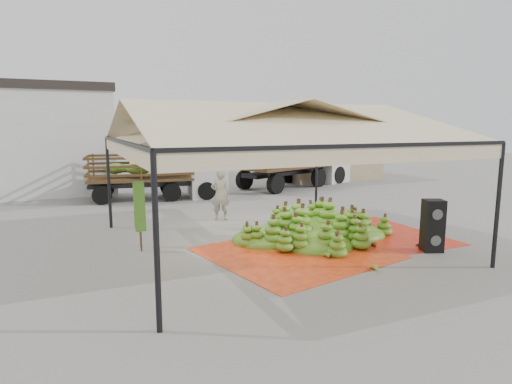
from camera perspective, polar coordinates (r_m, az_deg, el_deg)
name	(u,v)px	position (r m, az deg, el deg)	size (l,w,h in m)	color
ground	(271,244)	(12.41, 1.99, -6.98)	(90.00, 90.00, 0.00)	slate
canopy_tent	(271,129)	(11.94, 2.07, 8.44)	(8.10, 8.10, 4.00)	black
building_tan	(322,146)	(28.23, 8.76, 6.10)	(6.30, 5.30, 4.10)	tan
tarp_left	(296,253)	(11.62, 5.30, -8.08)	(4.39, 4.19, 0.01)	#EB5916
tarp_right	(369,235)	(13.82, 14.86, -5.60)	(3.96, 4.15, 0.01)	red
banana_heap	(314,221)	(13.08, 7.77, -3.81)	(5.00, 4.11, 1.07)	#55851B
hand_yellow_a	(371,267)	(10.57, 15.05, -9.58)	(0.42, 0.35, 0.19)	#BA8B25
hand_yellow_b	(327,249)	(11.71, 9.39, -7.53)	(0.46, 0.38, 0.21)	gold
hand_red_a	(371,244)	(12.52, 15.07, -6.71)	(0.40, 0.33, 0.18)	#562913
hand_red_b	(420,244)	(12.93, 21.06, -6.51)	(0.40, 0.33, 0.18)	#5E2815
hand_green	(323,254)	(11.25, 8.96, -8.22)	(0.45, 0.37, 0.20)	#547518
hanging_bunches	(317,149)	(14.48, 8.08, 5.74)	(1.74, 0.24, 0.20)	#367418
speaker_stack	(433,226)	(12.52, 22.49, -4.17)	(0.64, 0.60, 1.42)	black
banana_leaves	(151,249)	(12.28, -13.78, -7.41)	(0.96, 1.36, 3.70)	#417B21
vendor	(220,195)	(15.40, -4.77, -0.36)	(0.68, 0.44, 1.85)	gray
truck_left	(164,170)	(20.37, -12.18, 2.82)	(6.44, 2.98, 2.13)	#52391B
truck_right	(300,157)	(24.45, 5.85, 4.61)	(7.93, 5.13, 2.58)	#492D18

